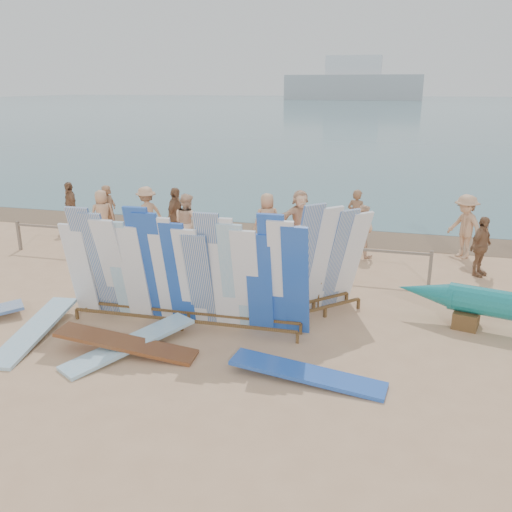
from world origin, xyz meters
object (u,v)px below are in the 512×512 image
(beachgoer_6, at_px, (267,220))
(beachgoer_5, at_px, (300,218))
(vendor_table, at_px, (306,289))
(side_surfboard_rack, at_px, (321,264))
(beachgoer_8, at_px, (362,231))
(flat_board_b, at_px, (131,350))
(beach_chair_right, at_px, (294,253))
(stroller, at_px, (264,250))
(beach_chair_left, at_px, (268,249))
(beachgoer_9, at_px, (465,227))
(beachgoer_extra_1, at_px, (70,207))
(beachgoer_7, at_px, (356,216))
(flat_board_c, at_px, (127,353))
(beachgoer_0, at_px, (102,215))
(beachgoer_2, at_px, (187,223))
(beachgoer_10, at_px, (481,246))
(beachgoer_1, at_px, (109,211))
(beachgoer_4, at_px, (176,216))
(flat_board_d, at_px, (307,379))
(flat_board_a, at_px, (35,337))
(beachgoer_3, at_px, (147,214))
(main_surfboard_rack, at_px, (184,274))

(beachgoer_6, xyz_separation_m, beachgoer_5, (0.97, 0.33, 0.04))
(vendor_table, distance_m, beachgoer_6, 4.74)
(side_surfboard_rack, xyz_separation_m, beachgoer_8, (0.56, 4.56, -0.39))
(flat_board_b, xyz_separation_m, beachgoer_6, (0.87, 7.41, 0.85))
(beach_chair_right, xyz_separation_m, stroller, (-0.81, -0.33, 0.11))
(beachgoer_6, bearing_deg, beach_chair_left, 76.60)
(beachgoer_9, bearing_deg, beach_chair_right, -107.89)
(beachgoer_extra_1, bearing_deg, beachgoer_7, 45.70)
(flat_board_c, bearing_deg, beachgoer_7, -24.66)
(beachgoer_7, height_order, beachgoer_0, beachgoer_7)
(beachgoer_2, xyz_separation_m, beachgoer_10, (8.23, -0.05, -0.09))
(beachgoer_10, bearing_deg, side_surfboard_rack, 169.56)
(beach_chair_left, distance_m, stroller, 0.51)
(beachgoer_1, bearing_deg, beach_chair_left, -105.18)
(beachgoer_9, distance_m, beachgoer_4, 8.66)
(vendor_table, xyz_separation_m, beachgoer_4, (-4.81, 3.85, 0.54))
(beach_chair_right, xyz_separation_m, beachgoer_10, (4.93, 0.13, 0.52))
(flat_board_d, relative_size, beachgoer_10, 1.69)
(beachgoer_9, xyz_separation_m, beachgoer_5, (-4.81, -0.06, -0.05))
(beachgoer_8, bearing_deg, beachgoer_9, -140.59)
(beachgoer_0, relative_size, beachgoer_8, 1.05)
(flat_board_a, distance_m, beachgoer_6, 8.01)
(beach_chair_right, bearing_deg, stroller, -164.08)
(beachgoer_10, relative_size, beachgoer_3, 0.91)
(main_surfboard_rack, distance_m, beachgoer_0, 7.68)
(main_surfboard_rack, xyz_separation_m, beachgoer_extra_1, (-6.73, 6.32, -0.31))
(vendor_table, height_order, flat_board_d, vendor_table)
(flat_board_c, distance_m, beachgoer_2, 6.60)
(beachgoer_10, distance_m, beachgoer_7, 4.22)
(side_surfboard_rack, bearing_deg, beach_chair_left, 74.38)
(flat_board_b, bearing_deg, main_surfboard_rack, 94.26)
(beachgoer_6, bearing_deg, beachgoer_1, -27.52)
(beachgoer_3, bearing_deg, beachgoer_7, 137.16)
(vendor_table, distance_m, flat_board_c, 4.33)
(beach_chair_right, bearing_deg, beachgoer_10, -4.93)
(beachgoer_2, bearing_deg, beachgoer_4, -13.96)
(flat_board_a, distance_m, beachgoer_1, 7.76)
(beachgoer_9, relative_size, beachgoer_8, 1.21)
(side_surfboard_rack, distance_m, beachgoer_3, 7.70)
(beach_chair_right, bearing_deg, beachgoer_9, 13.47)
(flat_board_c, relative_size, beachgoer_5, 1.52)
(beachgoer_4, bearing_deg, flat_board_c, -165.31)
(beachgoer_10, bearing_deg, stroller, 129.89)
(beach_chair_left, bearing_deg, beachgoer_1, -156.82)
(flat_board_a, height_order, beachgoer_9, beachgoer_9)
(vendor_table, bearing_deg, beachgoer_1, 153.70)
(beachgoer_2, distance_m, beachgoer_extra_1, 4.97)
(side_surfboard_rack, relative_size, beachgoer_6, 1.53)
(flat_board_b, bearing_deg, flat_board_a, -150.75)
(beachgoer_6, bearing_deg, beachgoer_0, -23.17)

